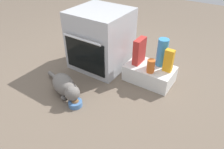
# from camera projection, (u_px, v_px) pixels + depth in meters

# --- Properties ---
(ground) EXTENTS (8.00, 8.00, 0.00)m
(ground) POSITION_uv_depth(u_px,v_px,m) (84.00, 85.00, 2.24)
(ground) COLOR #6B5B4C
(oven) EXTENTS (0.61, 0.64, 0.68)m
(oven) POSITION_uv_depth(u_px,v_px,m) (101.00, 39.00, 2.40)
(oven) COLOR #B7BABF
(oven) RESTS_ON ground
(pantry_cabinet) EXTENTS (0.51, 0.33, 0.18)m
(pantry_cabinet) POSITION_uv_depth(u_px,v_px,m) (149.00, 74.00, 2.26)
(pantry_cabinet) COLOR white
(pantry_cabinet) RESTS_ON ground
(food_bowl) EXTENTS (0.13, 0.13, 0.08)m
(food_bowl) POSITION_uv_depth(u_px,v_px,m) (75.00, 103.00, 1.96)
(food_bowl) COLOR #4C7AB7
(food_bowl) RESTS_ON ground
(cat) EXTENTS (0.63, 0.30, 0.21)m
(cat) POSITION_uv_depth(u_px,v_px,m) (65.00, 86.00, 2.05)
(cat) COLOR slate
(cat) RESTS_ON ground
(cereal_box) EXTENTS (0.07, 0.18, 0.28)m
(cereal_box) POSITION_uv_depth(u_px,v_px,m) (139.00, 51.00, 2.21)
(cereal_box) COLOR #B72D28
(cereal_box) RESTS_ON pantry_cabinet
(sauce_jar) EXTENTS (0.08, 0.08, 0.14)m
(sauce_jar) POSITION_uv_depth(u_px,v_px,m) (151.00, 66.00, 2.09)
(sauce_jar) COLOR #D16023
(sauce_jar) RESTS_ON pantry_cabinet
(water_bottle) EXTENTS (0.11, 0.11, 0.30)m
(water_bottle) POSITION_uv_depth(u_px,v_px,m) (162.00, 52.00, 2.16)
(water_bottle) COLOR #388CD1
(water_bottle) RESTS_ON pantry_cabinet
(juice_carton) EXTENTS (0.09, 0.06, 0.24)m
(juice_carton) POSITION_uv_depth(u_px,v_px,m) (169.00, 61.00, 2.08)
(juice_carton) COLOR orange
(juice_carton) RESTS_ON pantry_cabinet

